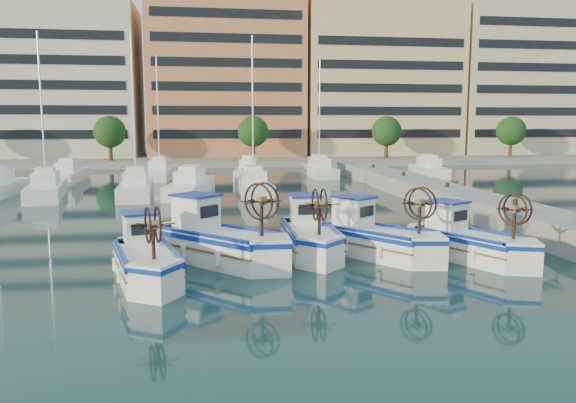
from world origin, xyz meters
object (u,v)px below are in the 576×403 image
at_px(fishing_boat_a, 145,257).
at_px(fishing_boat_b, 218,239).
at_px(fishing_boat_c, 310,234).
at_px(fishing_boat_d, 375,236).
at_px(fishing_boat_e, 468,240).

bearing_deg(fishing_boat_a, fishing_boat_b, 25.39).
distance_m(fishing_boat_a, fishing_boat_c, 6.82).
bearing_deg(fishing_boat_d, fishing_boat_e, -53.66).
relative_size(fishing_boat_a, fishing_boat_d, 0.96).
bearing_deg(fishing_boat_d, fishing_boat_c, 125.65).
height_order(fishing_boat_b, fishing_boat_c, fishing_boat_b).
relative_size(fishing_boat_b, fishing_boat_c, 1.07).
xyz_separation_m(fishing_boat_b, fishing_boat_e, (9.54, -1.01, -0.11)).
xyz_separation_m(fishing_boat_a, fishing_boat_b, (2.49, 2.02, 0.12)).
height_order(fishing_boat_c, fishing_boat_e, fishing_boat_c).
height_order(fishing_boat_a, fishing_boat_c, fishing_boat_c).
relative_size(fishing_boat_a, fishing_boat_b, 0.91).
bearing_deg(fishing_boat_b, fishing_boat_a, 175.96).
xyz_separation_m(fishing_boat_a, fishing_boat_c, (6.17, 2.91, 0.04)).
bearing_deg(fishing_boat_a, fishing_boat_c, 11.53).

